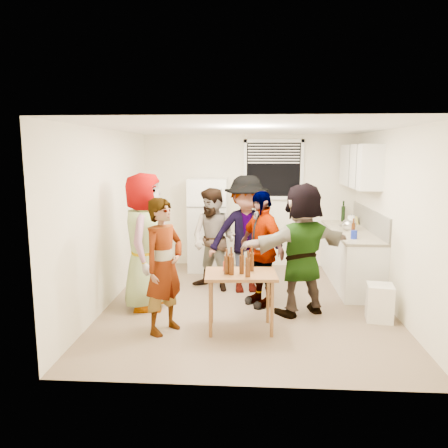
# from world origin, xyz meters

# --- Properties ---
(room) EXTENTS (4.00, 4.50, 2.50)m
(room) POSITION_xyz_m (0.00, 0.00, 0.00)
(room) COLOR white
(room) RESTS_ON ground
(window) EXTENTS (1.12, 0.10, 1.06)m
(window) POSITION_xyz_m (0.45, 2.21, 1.85)
(window) COLOR white
(window) RESTS_ON room
(refrigerator) EXTENTS (0.70, 0.70, 1.70)m
(refrigerator) POSITION_xyz_m (-0.75, 1.88, 0.85)
(refrigerator) COLOR white
(refrigerator) RESTS_ON ground
(counter_lower) EXTENTS (0.60, 2.20, 0.86)m
(counter_lower) POSITION_xyz_m (1.70, 1.15, 0.43)
(counter_lower) COLOR white
(counter_lower) RESTS_ON ground
(countertop) EXTENTS (0.64, 2.22, 0.04)m
(countertop) POSITION_xyz_m (1.70, 1.15, 0.88)
(countertop) COLOR beige
(countertop) RESTS_ON counter_lower
(backsplash) EXTENTS (0.03, 2.20, 0.36)m
(backsplash) POSITION_xyz_m (1.99, 1.15, 1.08)
(backsplash) COLOR #B4B0A4
(backsplash) RESTS_ON countertop
(upper_cabinets) EXTENTS (0.34, 1.60, 0.70)m
(upper_cabinets) POSITION_xyz_m (1.83, 1.35, 1.95)
(upper_cabinets) COLOR white
(upper_cabinets) RESTS_ON room
(kettle) EXTENTS (0.31, 0.28, 0.22)m
(kettle) POSITION_xyz_m (1.65, 1.12, 0.90)
(kettle) COLOR silver
(kettle) RESTS_ON countertop
(paper_towel) EXTENTS (0.12, 0.12, 0.25)m
(paper_towel) POSITION_xyz_m (1.68, 1.10, 0.90)
(paper_towel) COLOR white
(paper_towel) RESTS_ON countertop
(wine_bottle) EXTENTS (0.07, 0.07, 0.28)m
(wine_bottle) POSITION_xyz_m (1.75, 2.09, 0.90)
(wine_bottle) COLOR black
(wine_bottle) RESTS_ON countertop
(beer_bottle_counter) EXTENTS (0.05, 0.05, 0.21)m
(beer_bottle_counter) POSITION_xyz_m (1.60, 0.61, 0.90)
(beer_bottle_counter) COLOR #47230C
(beer_bottle_counter) RESTS_ON countertop
(blue_cup) EXTENTS (0.10, 0.10, 0.13)m
(blue_cup) POSITION_xyz_m (1.57, 0.43, 0.90)
(blue_cup) COLOR #1528A5
(blue_cup) RESTS_ON countertop
(picture_frame) EXTENTS (0.02, 0.17, 0.15)m
(picture_frame) POSITION_xyz_m (1.92, 1.77, 0.97)
(picture_frame) COLOR #BFB550
(picture_frame) RESTS_ON countertop
(trash_bin) EXTENTS (0.38, 0.38, 0.48)m
(trash_bin) POSITION_xyz_m (1.73, -0.50, 0.25)
(trash_bin) COLOR white
(trash_bin) RESTS_ON ground
(serving_table) EXTENTS (0.90, 0.63, 0.73)m
(serving_table) POSITION_xyz_m (-0.08, -0.92, 0.00)
(serving_table) COLOR brown
(serving_table) RESTS_ON ground
(beer_bottle_table) EXTENTS (0.06, 0.06, 0.22)m
(beer_bottle_table) POSITION_xyz_m (-0.07, -0.95, 0.73)
(beer_bottle_table) COLOR #47230C
(beer_bottle_table) RESTS_ON serving_table
(red_cup) EXTENTS (0.09, 0.09, 0.12)m
(red_cup) POSITION_xyz_m (-0.26, -0.83, 0.73)
(red_cup) COLOR red
(red_cup) RESTS_ON serving_table
(guest_grey) EXTENTS (1.93, 0.98, 0.61)m
(guest_grey) POSITION_xyz_m (-1.44, -0.20, 0.00)
(guest_grey) COLOR gray
(guest_grey) RESTS_ON ground
(guest_stripe) EXTENTS (1.72, 1.39, 0.40)m
(guest_stripe) POSITION_xyz_m (-1.00, -1.02, 0.00)
(guest_stripe) COLOR #141933
(guest_stripe) RESTS_ON ground
(guest_back_left) EXTENTS (1.46, 1.81, 0.62)m
(guest_back_left) POSITION_xyz_m (-0.54, 0.66, 0.00)
(guest_back_left) COLOR brown
(guest_back_left) RESTS_ON ground
(guest_back_right) EXTENTS (1.46, 1.99, 0.68)m
(guest_back_right) POSITION_xyz_m (-0.03, 0.61, 0.00)
(guest_back_right) COLOR #424248
(guest_back_right) RESTS_ON ground
(guest_black) EXTENTS (1.91, 1.72, 0.40)m
(guest_black) POSITION_xyz_m (0.19, 0.01, 0.00)
(guest_black) COLOR black
(guest_black) RESTS_ON ground
(guest_orange) EXTENTS (2.29, 2.35, 0.53)m
(guest_orange) POSITION_xyz_m (0.72, -0.30, 0.00)
(guest_orange) COLOR #F2935C
(guest_orange) RESTS_ON ground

